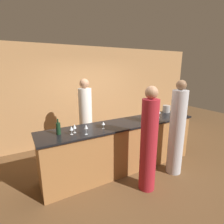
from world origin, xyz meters
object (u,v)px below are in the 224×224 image
(guest_0, at_px, (149,143))
(guest_1, at_px, (177,131))
(wine_bottle_0, at_px, (58,128))
(ice_bucket, at_px, (166,109))
(bartender, at_px, (86,122))
(wine_bottle_1, at_px, (146,110))

(guest_0, relative_size, guest_1, 0.97)
(wine_bottle_0, relative_size, ice_bucket, 1.43)
(bartender, relative_size, ice_bucket, 9.91)
(guest_1, distance_m, ice_bucket, 1.14)
(wine_bottle_0, height_order, ice_bucket, wine_bottle_0)
(wine_bottle_1, bearing_deg, bartender, 158.37)
(guest_0, bearing_deg, wine_bottle_0, 148.60)
(bartender, bearing_deg, guest_1, 132.57)
(wine_bottle_0, bearing_deg, guest_1, -17.70)
(bartender, height_order, ice_bucket, bartender)
(wine_bottle_1, distance_m, ice_bucket, 0.64)
(wine_bottle_1, bearing_deg, wine_bottle_0, -173.25)
(guest_1, xyz_separation_m, ice_bucket, (0.64, 0.91, 0.22))
(wine_bottle_0, relative_size, wine_bottle_1, 0.96)
(wine_bottle_0, distance_m, wine_bottle_1, 2.23)
(guest_0, height_order, wine_bottle_1, guest_0)
(guest_0, relative_size, ice_bucket, 9.69)
(bartender, relative_size, wine_bottle_0, 6.92)
(wine_bottle_0, xyz_separation_m, ice_bucket, (2.85, 0.21, -0.02))
(guest_0, bearing_deg, bartender, 108.23)
(ice_bucket, bearing_deg, wine_bottle_0, -175.85)
(wine_bottle_1, bearing_deg, ice_bucket, -4.88)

